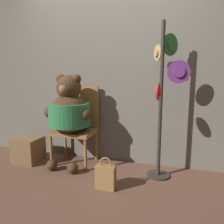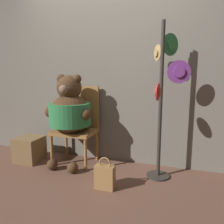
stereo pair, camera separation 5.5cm
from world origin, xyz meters
name	(u,v)px [view 1 (the left image)]	position (x,y,z in m)	size (l,w,h in m)	color
ground_plane	(92,177)	(0.00, 0.00, 0.00)	(14.00, 14.00, 0.00)	brown
wall_back	(108,72)	(0.00, 0.67, 1.27)	(8.00, 0.10, 2.55)	slate
chair	(77,122)	(-0.40, 0.44, 0.57)	(0.57, 0.45, 1.08)	#9E703D
teddy_bear	(69,112)	(-0.42, 0.27, 0.75)	(0.67, 0.60, 1.24)	#4C331E
hat_display_rack	(164,96)	(0.80, 0.30, 1.00)	(0.46, 0.46, 1.83)	#332D28
handbag_on_ground	(106,177)	(0.25, -0.20, 0.14)	(0.22, 0.11, 0.36)	#A87A47
wooden_crate	(28,150)	(-1.06, 0.20, 0.17)	(0.35, 0.35, 0.35)	brown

